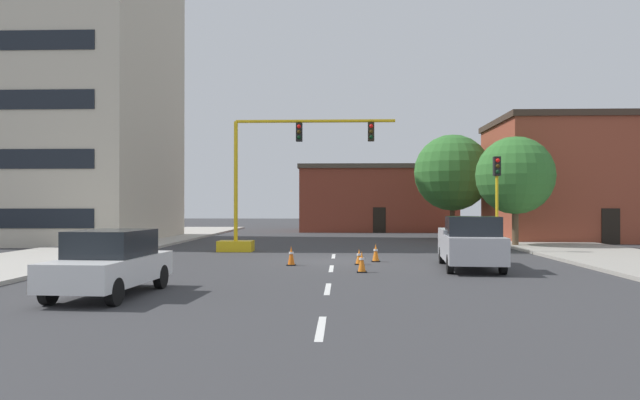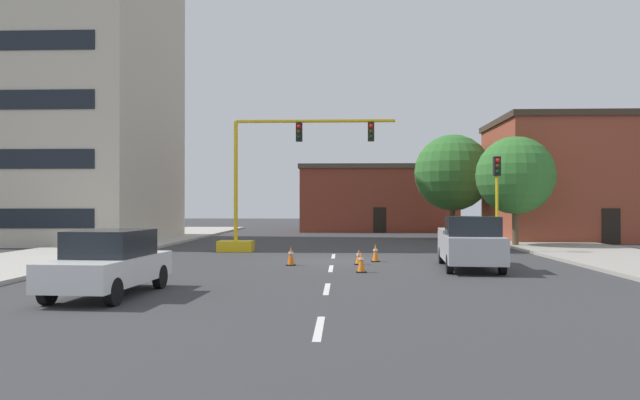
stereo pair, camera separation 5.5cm
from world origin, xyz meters
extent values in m
plane|color=#38383A|center=(0.00, 0.00, 0.00)|extent=(160.00, 160.00, 0.00)
cube|color=#B2ADA3|center=(-12.72, 8.00, 0.07)|extent=(6.00, 56.00, 0.14)
cube|color=#9E998E|center=(12.72, 8.00, 0.07)|extent=(6.00, 56.00, 0.14)
cube|color=silver|center=(0.00, -14.00, 0.00)|extent=(0.16, 2.40, 0.01)
cube|color=silver|center=(0.00, -8.50, 0.00)|extent=(0.16, 2.40, 0.01)
cube|color=silver|center=(0.00, -3.00, 0.00)|extent=(0.16, 2.40, 0.01)
cube|color=silver|center=(0.00, 2.50, 0.00)|extent=(0.16, 2.40, 0.01)
cube|color=beige|center=(-19.70, 13.98, 11.61)|extent=(15.52, 13.73, 23.21)
cube|color=brown|center=(3.60, 30.82, 2.80)|extent=(13.88, 8.89, 5.61)
cube|color=#4C4238|center=(3.60, 30.82, 5.81)|extent=(14.18, 9.19, 0.40)
cube|color=black|center=(3.60, 26.34, 1.10)|extent=(1.10, 0.06, 2.20)
cube|color=brown|center=(16.76, 16.12, 3.94)|extent=(11.49, 9.12, 7.88)
cube|color=#3D2D23|center=(16.76, 16.12, 8.08)|extent=(11.79, 9.42, 0.40)
cube|color=black|center=(16.76, 11.53, 1.10)|extent=(1.10, 0.06, 2.20)
cube|color=yellow|center=(-5.12, 5.29, 0.28)|extent=(1.80, 1.20, 0.55)
cylinder|color=yellow|center=(-5.12, 5.29, 3.65)|extent=(0.20, 0.20, 6.20)
cylinder|color=yellow|center=(-0.99, 5.29, 6.75)|extent=(8.25, 0.16, 0.16)
cube|color=black|center=(-1.82, 5.29, 6.18)|extent=(0.32, 0.36, 0.95)
sphere|color=red|center=(-1.82, 5.10, 6.45)|extent=(0.20, 0.20, 0.20)
sphere|color=#38280A|center=(-1.82, 5.10, 6.17)|extent=(0.20, 0.20, 0.20)
sphere|color=black|center=(-1.82, 5.10, 5.89)|extent=(0.20, 0.20, 0.20)
cube|color=black|center=(1.89, 5.29, 6.18)|extent=(0.32, 0.36, 0.95)
sphere|color=red|center=(1.89, 5.10, 6.45)|extent=(0.20, 0.20, 0.20)
sphere|color=#38280A|center=(1.89, 5.10, 6.17)|extent=(0.20, 0.20, 0.20)
sphere|color=black|center=(1.89, 5.10, 5.89)|extent=(0.20, 0.20, 0.20)
cylinder|color=yellow|center=(8.05, 4.27, 2.40)|extent=(0.14, 0.14, 4.80)
cube|color=black|center=(8.05, 4.27, 4.33)|extent=(0.32, 0.36, 0.95)
sphere|color=red|center=(8.05, 4.08, 4.60)|extent=(0.20, 0.20, 0.20)
sphere|color=#38280A|center=(8.05, 4.08, 4.32)|extent=(0.20, 0.20, 0.20)
sphere|color=black|center=(8.05, 4.08, 4.04)|extent=(0.20, 0.20, 0.20)
cylinder|color=brown|center=(10.24, 8.84, 1.22)|extent=(0.36, 0.36, 2.44)
sphere|color=#33702D|center=(10.24, 8.84, 4.10)|extent=(4.42, 4.42, 4.42)
cylinder|color=brown|center=(8.55, 19.14, 1.34)|extent=(0.36, 0.36, 2.68)
sphere|color=#33702D|center=(8.55, 19.14, 4.80)|extent=(5.65, 5.65, 5.65)
cube|color=#BCBCC1|center=(5.25, -2.76, 0.81)|extent=(2.46, 5.55, 0.95)
cube|color=#1E2328|center=(5.17, -3.66, 1.64)|extent=(1.99, 1.95, 0.70)
cube|color=#BCBCC1|center=(5.35, -1.58, 1.37)|extent=(2.23, 2.97, 0.16)
cylinder|color=black|center=(5.99, -4.67, 0.34)|extent=(0.28, 0.70, 0.68)
cylinder|color=black|center=(4.19, -4.52, 0.34)|extent=(0.28, 0.70, 0.68)
cylinder|color=black|center=(6.30, -1.01, 0.34)|extent=(0.28, 0.70, 0.68)
cylinder|color=black|center=(4.51, -0.86, 0.34)|extent=(0.28, 0.70, 0.68)
cube|color=white|center=(-5.75, -10.04, 0.69)|extent=(2.13, 4.61, 0.70)
cube|color=#1E2328|center=(-5.74, -9.94, 1.39)|extent=(1.84, 2.40, 0.70)
cylinder|color=black|center=(-6.47, -8.46, 0.34)|extent=(0.26, 0.69, 0.68)
cylinder|color=black|center=(-4.83, -8.57, 0.34)|extent=(0.26, 0.69, 0.68)
cylinder|color=black|center=(-6.66, -11.52, 0.34)|extent=(0.26, 0.69, 0.68)
cylinder|color=black|center=(-5.02, -11.62, 0.34)|extent=(0.26, 0.69, 0.68)
cube|color=black|center=(-1.62, -1.85, 0.02)|extent=(0.36, 0.36, 0.04)
cone|color=orange|center=(-1.62, -1.85, 0.41)|extent=(0.28, 0.28, 0.74)
cylinder|color=white|center=(-1.62, -1.85, 0.50)|extent=(0.19, 0.19, 0.08)
cube|color=black|center=(1.83, -0.16, 0.02)|extent=(0.36, 0.36, 0.04)
cone|color=orange|center=(1.83, -0.16, 0.41)|extent=(0.28, 0.28, 0.74)
cylinder|color=white|center=(1.83, -0.16, 0.50)|extent=(0.19, 0.19, 0.08)
cube|color=black|center=(1.11, -4.24, 0.02)|extent=(0.36, 0.36, 0.04)
cone|color=orange|center=(1.11, -4.24, 0.40)|extent=(0.28, 0.28, 0.72)
cylinder|color=white|center=(1.11, -4.24, 0.49)|extent=(0.19, 0.19, 0.08)
cube|color=black|center=(1.09, -1.38, 0.02)|extent=(0.36, 0.36, 0.04)
cone|color=orange|center=(1.09, -1.38, 0.34)|extent=(0.28, 0.28, 0.59)
cylinder|color=white|center=(1.09, -1.38, 0.41)|extent=(0.19, 0.19, 0.08)
camera|label=1|loc=(0.43, -25.80, 2.42)|focal=33.87mm
camera|label=2|loc=(0.48, -25.80, 2.42)|focal=33.87mm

